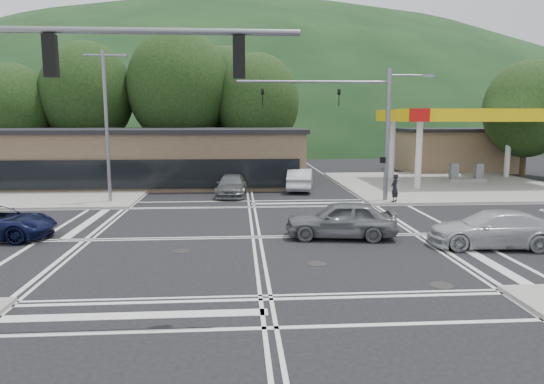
{
  "coord_description": "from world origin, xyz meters",
  "views": [
    {
      "loc": [
        -0.74,
        -20.47,
        5.15
      ],
      "look_at": [
        0.94,
        3.75,
        1.4
      ],
      "focal_mm": 32.0,
      "sensor_mm": 36.0,
      "label": 1
    }
  ],
  "objects": [
    {
      "name": "sidewalk_nw",
      "position": [
        -15.0,
        15.0,
        0.07
      ],
      "size": [
        16.0,
        16.0,
        0.15
      ],
      "primitive_type": "cube",
      "color": "gray",
      "rests_on": "ground"
    },
    {
      "name": "tree_n_c",
      "position": [
        1.0,
        24.0,
        6.49
      ],
      "size": [
        7.6,
        7.6,
        10.87
      ],
      "color": "#382619",
      "rests_on": "ground"
    },
    {
      "name": "tree_ne",
      "position": [
        24.0,
        20.0,
        5.84
      ],
      "size": [
        7.2,
        7.2,
        9.99
      ],
      "color": "#382619",
      "rests_on": "ground"
    },
    {
      "name": "hill_north",
      "position": [
        0.0,
        90.0,
        0.0
      ],
      "size": [
        252.0,
        126.0,
        140.0
      ],
      "primitive_type": "ellipsoid",
      "color": "black",
      "rests_on": "ground"
    },
    {
      "name": "car_silver_east",
      "position": [
        9.38,
        -2.19,
        0.73
      ],
      "size": [
        5.23,
        2.64,
        1.46
      ],
      "primitive_type": "imported",
      "rotation": [
        0.0,
        0.0,
        -1.69
      ],
      "color": "#B3B4BA",
      "rests_on": "ground"
    },
    {
      "name": "sidewalk_ne",
      "position": [
        15.0,
        15.0,
        0.07
      ],
      "size": [
        16.0,
        16.0,
        0.15
      ],
      "primitive_type": "cube",
      "color": "gray",
      "rests_on": "ground"
    },
    {
      "name": "gas_station_canopy",
      "position": [
        16.99,
        15.99,
        5.04
      ],
      "size": [
        12.32,
        8.34,
        5.75
      ],
      "color": "silver",
      "rests_on": "ground"
    },
    {
      "name": "car_queue_b",
      "position": [
        1.0,
        15.71,
        0.85
      ],
      "size": [
        2.29,
        5.08,
        1.69
      ],
      "primitive_type": "imported",
      "rotation": [
        0.0,
        0.0,
        3.2
      ],
      "color": "silver",
      "rests_on": "ground"
    },
    {
      "name": "car_queue_a",
      "position": [
        3.62,
        13.5,
        0.79
      ],
      "size": [
        2.44,
        4.98,
        1.57
      ],
      "primitive_type": "imported",
      "rotation": [
        0.0,
        0.0,
        2.97
      ],
      "color": "silver",
      "rests_on": "ground"
    },
    {
      "name": "car_northbound",
      "position": [
        -1.21,
        11.37,
        0.68
      ],
      "size": [
        2.18,
        4.82,
        1.37
      ],
      "primitive_type": "imported",
      "rotation": [
        0.0,
        0.0,
        -0.06
      ],
      "color": "#575A5C",
      "rests_on": "ground"
    },
    {
      "name": "tree_n_e",
      "position": [
        -2.0,
        28.0,
        7.14
      ],
      "size": [
        8.4,
        8.4,
        11.98
      ],
      "color": "#382619",
      "rests_on": "ground"
    },
    {
      "name": "ground",
      "position": [
        0.0,
        0.0,
        0.0
      ],
      "size": [
        120.0,
        120.0,
        0.0
      ],
      "primitive_type": "plane",
      "color": "black",
      "rests_on": "ground"
    },
    {
      "name": "pedestrian",
      "position": [
        8.53,
        7.5,
        0.98
      ],
      "size": [
        0.71,
        0.71,
        1.67
      ],
      "primitive_type": "imported",
      "rotation": [
        0.0,
        0.0,
        3.91
      ],
      "color": "black",
      "rests_on": "sidewalk_ne"
    },
    {
      "name": "signal_mast_sw",
      "position": [
        -6.39,
        -8.2,
        5.12
      ],
      "size": [
        9.14,
        0.28,
        8.0
      ],
      "color": "slate",
      "rests_on": "ground"
    },
    {
      "name": "tree_n_d",
      "position": [
        -20.0,
        23.0,
        5.84
      ],
      "size": [
        6.8,
        6.8,
        9.76
      ],
      "color": "#382619",
      "rests_on": "ground"
    },
    {
      "name": "convenience_store",
      "position": [
        20.0,
        25.0,
        1.9
      ],
      "size": [
        10.0,
        6.0,
        3.8
      ],
      "primitive_type": "cube",
      "color": "#846B4F",
      "rests_on": "ground"
    },
    {
      "name": "tree_n_b",
      "position": [
        -6.0,
        24.0,
        7.79
      ],
      "size": [
        9.0,
        9.0,
        12.98
      ],
      "color": "#382619",
      "rests_on": "ground"
    },
    {
      "name": "signal_mast_ne",
      "position": [
        6.95,
        8.2,
        5.07
      ],
      "size": [
        11.65,
        0.3,
        8.0
      ],
      "color": "slate",
      "rests_on": "ground"
    },
    {
      "name": "streetlight_nw",
      "position": [
        -8.44,
        9.0,
        5.05
      ],
      "size": [
        2.5,
        0.25,
        9.0
      ],
      "color": "slate",
      "rests_on": "ground"
    },
    {
      "name": "tree_n_a",
      "position": [
        -14.0,
        24.0,
        7.14
      ],
      "size": [
        8.0,
        8.0,
        11.75
      ],
      "color": "#382619",
      "rests_on": "ground"
    },
    {
      "name": "car_grey_center",
      "position": [
        3.63,
        -0.3,
        0.81
      ],
      "size": [
        4.94,
        2.51,
        1.61
      ],
      "primitive_type": "imported",
      "rotation": [
        0.0,
        0.0,
        -1.7
      ],
      "color": "slate",
      "rests_on": "ground"
    },
    {
      "name": "commercial_row",
      "position": [
        -8.0,
        17.0,
        2.0
      ],
      "size": [
        24.0,
        8.0,
        4.0
      ],
      "primitive_type": "cube",
      "color": "brown",
      "rests_on": "ground"
    }
  ]
}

